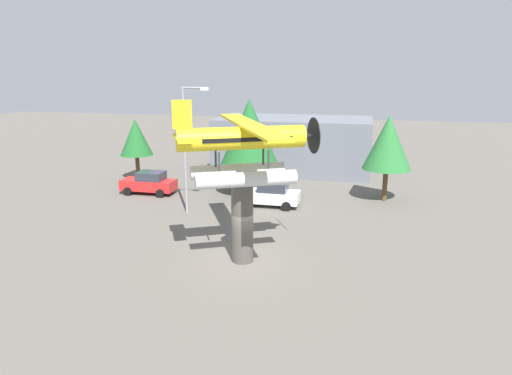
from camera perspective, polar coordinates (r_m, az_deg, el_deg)
ground_plane at (r=24.24m, az=-1.64°, el=-8.88°), size 140.00×140.00×0.00m
display_pedestal at (r=23.50m, az=-1.67°, el=-4.22°), size 1.10×1.10×4.15m
floatplane_monument at (r=22.61m, az=-1.42°, el=4.83°), size 7.12×9.76×4.00m
car_near_red at (r=37.40m, az=-12.88°, el=0.58°), size 4.20×2.02×1.76m
car_mid_white at (r=33.16m, az=1.76°, el=-0.82°), size 4.20×2.02×1.76m
streetlight_primary at (r=31.03m, az=-8.38°, el=5.50°), size 1.84×0.28×8.43m
storefront_building at (r=44.57m, az=4.61°, el=5.22°), size 14.25×7.47×5.02m
tree_west at (r=42.26m, az=-14.41°, el=5.92°), size 2.83×2.83×5.28m
tree_east at (r=35.86m, az=-0.82°, el=6.46°), size 4.82×4.82×7.31m
tree_center_back at (r=35.18m, az=15.75°, el=5.26°), size 3.51×3.51×6.29m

